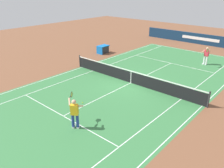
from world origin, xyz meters
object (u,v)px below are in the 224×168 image
at_px(tennis_player_near, 75,112).
at_px(equipment_cart_tarped, 103,49).
at_px(tennis_player_far, 206,55).
at_px(tennis_ball, 83,103).
at_px(tennis_net, 131,77).

bearing_deg(tennis_player_near, equipment_cart_tarped, -142.48).
xyz_separation_m(tennis_player_far, tennis_ball, (12.76, -2.92, -0.90)).
relative_size(tennis_player_near, tennis_player_far, 1.00).
relative_size(tennis_net, tennis_player_far, 6.89).
height_order(tennis_net, tennis_player_far, tennis_player_far).
xyz_separation_m(tennis_player_near, tennis_ball, (-2.05, -1.75, -0.90)).
distance_m(tennis_player_near, tennis_player_far, 14.86).
xyz_separation_m(tennis_net, tennis_ball, (4.63, -0.34, -0.46)).
xyz_separation_m(tennis_ball, equipment_cart_tarped, (-9.31, -6.97, 0.40)).
distance_m(tennis_ball, equipment_cart_tarped, 11.64).
relative_size(tennis_net, equipment_cart_tarped, 9.36).
bearing_deg(tennis_player_far, tennis_ball, -12.89).
height_order(tennis_player_far, tennis_ball, tennis_player_far).
distance_m(tennis_net, equipment_cart_tarped, 8.68).
bearing_deg(tennis_player_near, tennis_ball, -139.55).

